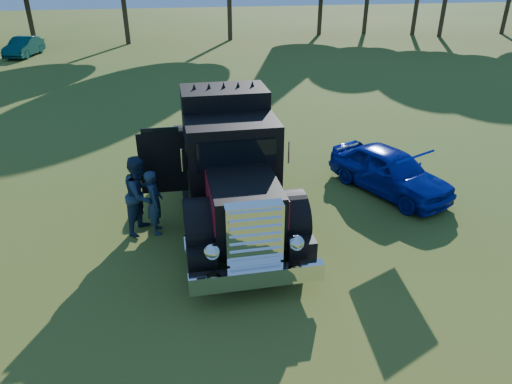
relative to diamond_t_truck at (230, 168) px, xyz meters
The scene contains 6 objects.
ground 2.08m from the diamond_t_truck, 90.60° to the right, with size 120.00×120.00×0.00m, color #2F5B1A.
diamond_t_truck is the anchor object (origin of this frame).
hotrod_coupe 4.51m from the diamond_t_truck, ahead, with size 2.85×4.19×1.89m.
spectator_near 1.95m from the diamond_t_truck, 165.91° to the right, with size 0.57×0.37×1.57m, color #1F324A.
spectator_far 2.17m from the diamond_t_truck, behind, with size 0.91×0.71×1.87m, color #21274D.
distant_teal_car 26.14m from the diamond_t_truck, 113.77° to the left, with size 1.30×3.74×1.23m, color #0A3D3F.
Camera 1 is at (-1.27, -8.29, 5.70)m, focal length 32.00 mm.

